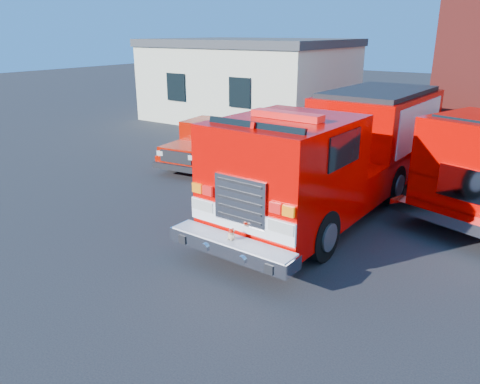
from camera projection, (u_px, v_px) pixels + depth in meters
The scene contains 4 objects.
ground at pixel (266, 227), 11.97m from camera, with size 100.00×100.00×0.00m, color black.
side_building at pixel (251, 79), 26.19m from camera, with size 10.20×8.20×4.35m.
fire_engine at pixel (343, 151), 12.98m from camera, with size 3.21×10.14×3.09m.
pickup_truck at pixel (214, 142), 17.68m from camera, with size 2.36×5.21×1.65m.
Camera 1 is at (5.68, -9.47, 4.77)m, focal length 35.00 mm.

